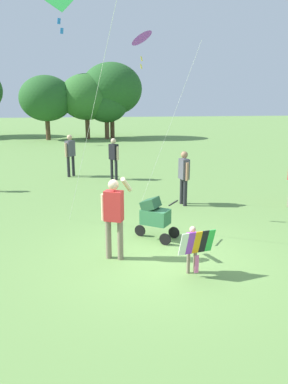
{
  "coord_description": "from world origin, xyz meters",
  "views": [
    {
      "loc": [
        -1.49,
        -7.51,
        3.35
      ],
      "look_at": [
        -0.22,
        0.68,
        1.3
      ],
      "focal_mm": 36.04,
      "sensor_mm": 36.0,
      "label": 1
    }
  ],
  "objects_px": {
    "kite_orange_delta": "(142,39)",
    "person_adult_flyer": "(114,212)",
    "child_with_butterfly_kite": "(193,245)",
    "stroller": "(155,215)",
    "kite_adult_black": "(62,12)",
    "person_red_shirt": "(114,155)",
    "person_kid_running": "(184,174)",
    "person_sitting_far": "(70,152)"
  },
  "relations": [
    {
      "from": "child_with_butterfly_kite",
      "to": "person_sitting_far",
      "type": "height_order",
      "value": "person_sitting_far"
    },
    {
      "from": "kite_adult_black",
      "to": "kite_orange_delta",
      "type": "xyz_separation_m",
      "value": [
        2.25,
        1.75,
        -0.35
      ]
    },
    {
      "from": "person_adult_flyer",
      "to": "person_sitting_far",
      "type": "height_order",
      "value": "person_adult_flyer"
    },
    {
      "from": "child_with_butterfly_kite",
      "to": "person_kid_running",
      "type": "bearing_deg",
      "value": 77.67
    },
    {
      "from": "stroller",
      "to": "kite_orange_delta",
      "type": "distance_m",
      "value": 5.63
    },
    {
      "from": "kite_orange_delta",
      "to": "person_red_shirt",
      "type": "height_order",
      "value": "kite_orange_delta"
    },
    {
      "from": "child_with_butterfly_kite",
      "to": "stroller",
      "type": "distance_m",
      "value": 2.02
    },
    {
      "from": "kite_orange_delta",
      "to": "person_kid_running",
      "type": "distance_m",
      "value": 4.25
    },
    {
      "from": "person_adult_flyer",
      "to": "person_kid_running",
      "type": "distance_m",
      "value": 4.61
    },
    {
      "from": "stroller",
      "to": "person_adult_flyer",
      "type": "bearing_deg",
      "value": -135.47
    },
    {
      "from": "kite_adult_black",
      "to": "person_adult_flyer",
      "type": "bearing_deg",
      "value": -70.32
    },
    {
      "from": "stroller",
      "to": "person_kid_running",
      "type": "distance_m",
      "value": 3.22
    },
    {
      "from": "stroller",
      "to": "person_sitting_far",
      "type": "height_order",
      "value": "person_sitting_far"
    },
    {
      "from": "stroller",
      "to": "person_red_shirt",
      "type": "xyz_separation_m",
      "value": [
        -0.43,
        7.07,
        0.4
      ]
    },
    {
      "from": "kite_orange_delta",
      "to": "person_red_shirt",
      "type": "bearing_deg",
      "value": 100.21
    },
    {
      "from": "kite_adult_black",
      "to": "person_sitting_far",
      "type": "distance_m",
      "value": 7.61
    },
    {
      "from": "kite_adult_black",
      "to": "person_red_shirt",
      "type": "xyz_separation_m",
      "value": [
        1.61,
        5.34,
        -4.36
      ]
    },
    {
      "from": "kite_adult_black",
      "to": "person_kid_running",
      "type": "bearing_deg",
      "value": 17.87
    },
    {
      "from": "kite_adult_black",
      "to": "stroller",
      "type": "bearing_deg",
      "value": -40.34
    },
    {
      "from": "person_red_shirt",
      "to": "child_with_butterfly_kite",
      "type": "bearing_deg",
      "value": -84.81
    },
    {
      "from": "person_sitting_far",
      "to": "person_kid_running",
      "type": "distance_m",
      "value": 6.32
    },
    {
      "from": "person_adult_flyer",
      "to": "kite_orange_delta",
      "type": "distance_m",
      "value": 6.15
    },
    {
      "from": "child_with_butterfly_kite",
      "to": "person_adult_flyer",
      "type": "height_order",
      "value": "person_adult_flyer"
    },
    {
      "from": "person_adult_flyer",
      "to": "person_red_shirt",
      "type": "relative_size",
      "value": 1.05
    },
    {
      "from": "child_with_butterfly_kite",
      "to": "person_adult_flyer",
      "type": "xyz_separation_m",
      "value": [
        -1.44,
        0.95,
        0.45
      ]
    },
    {
      "from": "person_adult_flyer",
      "to": "kite_orange_delta",
      "type": "relative_size",
      "value": 0.34
    },
    {
      "from": "stroller",
      "to": "kite_orange_delta",
      "type": "height_order",
      "value": "kite_orange_delta"
    },
    {
      "from": "person_adult_flyer",
      "to": "person_red_shirt",
      "type": "height_order",
      "value": "person_adult_flyer"
    },
    {
      "from": "stroller",
      "to": "kite_adult_black",
      "type": "distance_m",
      "value": 5.46
    },
    {
      "from": "child_with_butterfly_kite",
      "to": "kite_orange_delta",
      "type": "xyz_separation_m",
      "value": [
        -0.18,
        5.46,
        4.44
      ]
    },
    {
      "from": "person_adult_flyer",
      "to": "person_kid_running",
      "type": "bearing_deg",
      "value": 57.21
    },
    {
      "from": "person_sitting_far",
      "to": "child_with_butterfly_kite",
      "type": "bearing_deg",
      "value": -75.35
    },
    {
      "from": "person_adult_flyer",
      "to": "stroller",
      "type": "bearing_deg",
      "value": 44.53
    },
    {
      "from": "person_red_shirt",
      "to": "kite_orange_delta",
      "type": "bearing_deg",
      "value": -79.79
    },
    {
      "from": "kite_orange_delta",
      "to": "person_adult_flyer",
      "type": "bearing_deg",
      "value": -105.68
    },
    {
      "from": "person_sitting_far",
      "to": "person_kid_running",
      "type": "height_order",
      "value": "person_sitting_far"
    },
    {
      "from": "child_with_butterfly_kite",
      "to": "person_red_shirt",
      "type": "height_order",
      "value": "person_red_shirt"
    },
    {
      "from": "person_red_shirt",
      "to": "stroller",
      "type": "bearing_deg",
      "value": -86.54
    },
    {
      "from": "kite_orange_delta",
      "to": "child_with_butterfly_kite",
      "type": "bearing_deg",
      "value": -88.16
    },
    {
      "from": "child_with_butterfly_kite",
      "to": "person_adult_flyer",
      "type": "relative_size",
      "value": 0.53
    },
    {
      "from": "child_with_butterfly_kite",
      "to": "kite_adult_black",
      "type": "relative_size",
      "value": 0.16
    },
    {
      "from": "child_with_butterfly_kite",
      "to": "person_red_shirt",
      "type": "relative_size",
      "value": 0.56
    }
  ]
}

